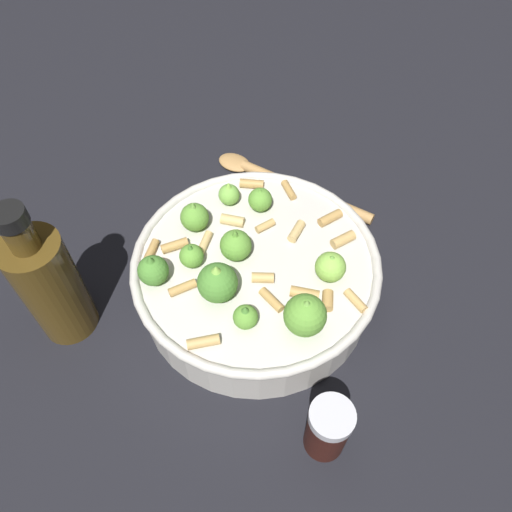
{
  "coord_description": "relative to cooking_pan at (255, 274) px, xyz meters",
  "views": [
    {
      "loc": [
        0.32,
        0.12,
        0.54
      ],
      "look_at": [
        0.0,
        0.0,
        0.08
      ],
      "focal_mm": 35.07,
      "sensor_mm": 36.0,
      "label": 1
    }
  ],
  "objects": [
    {
      "name": "pepper_shaker",
      "position": [
        0.15,
        0.13,
        -0.0
      ],
      "size": [
        0.04,
        0.04,
        0.08
      ],
      "color": "#33140F",
      "rests_on": "ground"
    },
    {
      "name": "ground_plane",
      "position": [
        -0.0,
        0.0,
        -0.04
      ],
      "size": [
        2.4,
        2.4,
        0.0
      ],
      "primitive_type": "plane",
      "color": "black"
    },
    {
      "name": "wooden_spoon",
      "position": [
        -0.19,
        -0.03,
        -0.03
      ],
      "size": [
        0.07,
        0.26,
        0.02
      ],
      "color": "#B2844C",
      "rests_on": "ground"
    },
    {
      "name": "olive_oil_bottle",
      "position": [
        0.12,
        -0.19,
        0.04
      ],
      "size": [
        0.07,
        0.07,
        0.2
      ],
      "color": "#4C3814",
      "rests_on": "ground"
    },
    {
      "name": "cooking_pan",
      "position": [
        0.0,
        0.0,
        0.0
      ],
      "size": [
        0.29,
        0.29,
        0.12
      ],
      "color": "beige",
      "rests_on": "ground"
    }
  ]
}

